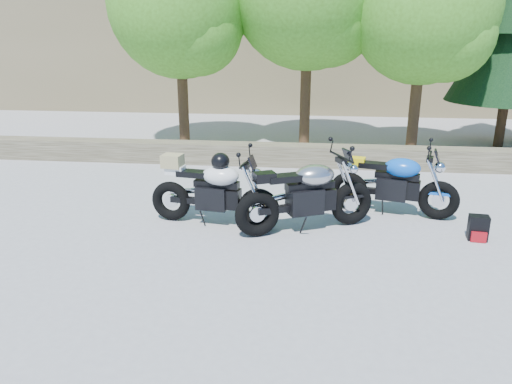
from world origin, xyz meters
TOP-DOWN VIEW (x-y plane):
  - ground at (0.00, 0.00)m, footprint 90.00×90.00m
  - stone_wall at (0.00, 5.50)m, footprint 22.00×0.55m
  - tree_decid_left at (-2.39, 7.14)m, footprint 3.67×3.67m
  - tree_decid_right at (3.71, 6.94)m, footprint 3.54×3.54m
  - silver_bike at (0.97, 1.42)m, footprint 2.23×1.17m
  - white_bike at (-0.57, 1.50)m, footprint 2.22×0.70m
  - blue_bike at (2.46, 2.34)m, footprint 2.19×0.84m
  - backpack at (3.61, 1.31)m, footprint 0.31×0.27m

SIDE VIEW (x-z plane):
  - ground at x=0.00m, z-range 0.00..0.00m
  - backpack at x=3.61m, z-range -0.01..0.38m
  - stone_wall at x=0.00m, z-range 0.00..0.50m
  - blue_bike at x=2.46m, z-range -0.01..1.10m
  - silver_bike at x=0.97m, z-range -0.02..1.17m
  - white_bike at x=-0.57m, z-range -0.01..1.22m
  - tree_decid_right at x=3.71m, z-range 0.79..6.20m
  - tree_decid_left at x=-2.39m, z-range 0.83..6.44m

